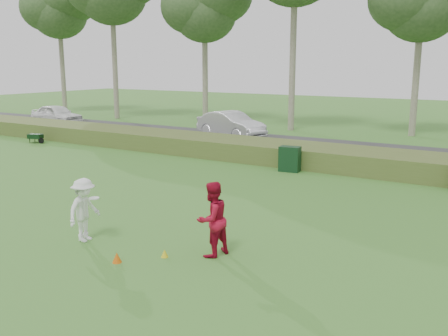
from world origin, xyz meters
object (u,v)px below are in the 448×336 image
Objects in this scene: cone_yellow at (165,253)px; car_left at (57,115)px; player_red at (212,219)px; utility_cabinet at (290,159)px; car_mid at (231,124)px; cone_orange at (117,258)px; player_white at (84,210)px.

car_left is at bearing 144.58° from cone_yellow.
player_red reaches higher than utility_cabinet.
car_mid is (14.71, 1.36, 0.04)m from car_left.
cone_orange is at bearing -93.32° from utility_cabinet.
cone_yellow is 10.93m from utility_cabinet.
player_white is 19.30m from car_mid.
car_left is at bearing 158.22° from utility_cabinet.
player_red is at bearing -133.37° from car_mid.
player_white is at bearing -102.40° from utility_cabinet.
player_red is at bearing -81.81° from player_white.
player_red is 0.42× the size of car_left.
cone_orange is at bearing -131.58° from cone_yellow.
cone_orange reaches higher than cone_yellow.
car_mid is (-9.76, 17.37, -0.07)m from player_red.
car_left is (-22.74, 17.59, 0.71)m from cone_orange.
player_white is 2.68m from cone_yellow.
player_red is 10.40m from utility_cabinet.
cone_yellow is 0.18× the size of utility_cabinet.
player_red reaches higher than car_left.
player_red is 0.38× the size of car_mid.
cone_yellow is at bearing 48.42° from cone_orange.
car_mid reaches higher than car_left.
car_left is (-23.51, 16.72, 0.73)m from cone_yellow.
player_white is at bearing 158.84° from cone_orange.
car_mid reaches higher than cone_orange.
car_left is (-24.46, 16.01, -0.11)m from player_red.
utility_cabinet is (1.08, 11.00, -0.31)m from player_white.
player_white is at bearing -143.80° from car_mid.
cone_yellow is (-0.95, -0.72, -0.85)m from player_red.
player_red is 7.52× the size of cone_orange.
player_white is at bearing -126.20° from car_left.
cone_orange is at bearing -139.71° from car_mid.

